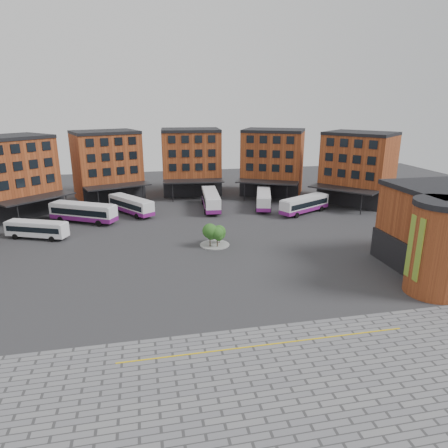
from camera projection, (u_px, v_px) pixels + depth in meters
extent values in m
plane|color=#28282B|center=(216.00, 280.00, 47.80)|extent=(160.00, 160.00, 0.00)
cube|color=slate|center=(303.00, 411.00, 27.60)|extent=(50.00, 22.00, 0.02)
cube|color=gold|center=(268.00, 345.00, 35.08)|extent=(26.00, 0.15, 0.02)
cube|color=#964520|center=(14.00, 177.00, 74.23)|extent=(16.35, 16.13, 14.00)
cube|color=black|center=(31.00, 207.00, 72.96)|extent=(10.00, 9.07, 4.00)
cube|color=black|center=(8.00, 137.00, 72.08)|extent=(16.55, 16.35, 0.60)
cube|color=black|center=(26.00, 168.00, 70.73)|extent=(8.60, 7.77, 8.00)
cube|color=black|center=(37.00, 198.00, 71.04)|extent=(12.61, 11.97, 0.25)
cylinder|color=black|center=(18.00, 216.00, 67.11)|extent=(0.20, 0.20, 4.00)
cylinder|color=black|center=(67.00, 205.00, 74.11)|extent=(0.20, 0.20, 4.00)
cube|color=#964520|center=(107.00, 167.00, 86.25)|extent=(15.55, 13.69, 14.00)
cube|color=black|center=(115.00, 193.00, 83.74)|extent=(12.45, 4.71, 4.00)
cube|color=black|center=(104.00, 132.00, 84.10)|extent=(15.65, 13.97, 0.60)
cube|color=black|center=(113.00, 159.00, 81.45)|extent=(10.87, 3.87, 8.00)
cube|color=black|center=(118.00, 186.00, 81.22)|extent=(13.72, 8.39, 0.25)
cylinder|color=black|center=(98.00, 200.00, 78.11)|extent=(0.20, 0.20, 4.00)
cylinder|color=black|center=(143.00, 195.00, 82.54)|extent=(0.20, 0.20, 4.00)
cube|color=#964520|center=(191.00, 162.00, 92.13)|extent=(13.67, 10.88, 14.00)
cube|color=black|center=(193.00, 188.00, 89.01)|extent=(13.00, 1.41, 4.00)
cube|color=black|center=(190.00, 130.00, 89.98)|extent=(13.69, 11.18, 0.60)
cube|color=black|center=(192.00, 156.00, 86.70)|extent=(11.42, 0.95, 8.00)
cube|color=black|center=(193.00, 181.00, 86.19)|extent=(13.28, 5.30, 0.25)
cylinder|color=black|center=(173.00, 193.00, 84.50)|extent=(0.20, 0.20, 4.00)
cylinder|color=black|center=(215.00, 191.00, 85.66)|extent=(0.20, 0.20, 4.00)
cube|color=#964520|center=(273.00, 163.00, 90.93)|extent=(16.12, 14.81, 14.00)
cube|color=black|center=(268.00, 189.00, 87.93)|extent=(11.81, 6.35, 4.00)
cube|color=black|center=(274.00, 130.00, 88.78)|extent=(16.26, 15.08, 0.60)
cube|color=black|center=(269.00, 156.00, 85.63)|extent=(10.26, 5.33, 8.00)
cube|color=black|center=(267.00, 182.00, 85.18)|extent=(13.58, 9.82, 0.25)
cylinder|color=black|center=(244.00, 192.00, 85.26)|extent=(0.20, 0.20, 4.00)
cylinder|color=black|center=(287.00, 194.00, 82.96)|extent=(0.20, 0.20, 4.00)
cube|color=#964520|center=(358.00, 169.00, 82.84)|extent=(16.02, 16.39, 14.00)
cube|color=black|center=(347.00, 197.00, 80.68)|extent=(8.74, 10.28, 4.00)
cube|color=black|center=(361.00, 133.00, 80.69)|extent=(16.25, 16.58, 0.60)
cube|color=black|center=(349.00, 161.00, 78.41)|extent=(7.47, 8.86, 8.00)
cube|color=black|center=(343.00, 189.00, 78.33)|extent=(11.73, 12.79, 0.25)
cylinder|color=black|center=(317.00, 197.00, 80.26)|extent=(0.20, 0.20, 4.00)
cylinder|color=black|center=(361.00, 204.00, 74.87)|extent=(0.20, 0.20, 4.00)
cube|color=black|center=(399.00, 256.00, 49.76)|extent=(0.40, 12.00, 4.00)
cylinder|color=#964520|center=(438.00, 251.00, 43.28)|extent=(6.00, 6.00, 10.00)
cylinder|color=black|center=(446.00, 203.00, 41.72)|extent=(6.40, 6.40, 0.60)
cube|color=gold|center=(415.00, 248.00, 42.58)|extent=(0.12, 2.20, 7.00)
cylinder|color=gray|center=(215.00, 245.00, 59.40)|extent=(4.40, 4.40, 0.12)
cylinder|color=#332114|center=(210.00, 241.00, 58.45)|extent=(0.14, 0.14, 1.76)
sphere|color=#20561C|center=(210.00, 231.00, 57.98)|extent=(2.20, 2.20, 2.20)
sphere|color=#20561C|center=(211.00, 235.00, 58.03)|extent=(1.54, 1.54, 1.54)
cylinder|color=#332114|center=(219.00, 239.00, 59.94)|extent=(0.14, 0.14, 1.31)
sphere|color=#20561C|center=(219.00, 232.00, 59.60)|extent=(2.01, 2.01, 2.01)
sphere|color=#20561C|center=(221.00, 235.00, 59.61)|extent=(1.41, 1.41, 1.41)
cylinder|color=#332114|center=(217.00, 242.00, 58.30)|extent=(0.14, 0.14, 1.55)
sphere|color=#20561C|center=(217.00, 233.00, 57.89)|extent=(1.88, 1.88, 1.88)
sphere|color=#20561C|center=(219.00, 237.00, 57.92)|extent=(1.32, 1.32, 1.32)
cube|color=white|center=(37.00, 229.00, 61.88)|extent=(9.86, 5.77, 2.17)
cube|color=black|center=(37.00, 228.00, 61.83)|extent=(9.17, 5.53, 0.84)
cube|color=silver|center=(36.00, 222.00, 61.54)|extent=(9.47, 5.54, 0.11)
cube|color=black|center=(9.00, 226.00, 62.67)|extent=(0.83, 1.79, 0.98)
cylinder|color=black|center=(15.00, 237.00, 61.73)|extent=(0.92, 0.58, 0.89)
cylinder|color=black|center=(25.00, 232.00, 63.81)|extent=(0.92, 0.58, 0.89)
cylinder|color=black|center=(52.00, 239.00, 60.61)|extent=(0.92, 0.58, 0.89)
cylinder|color=black|center=(60.00, 235.00, 62.69)|extent=(0.92, 0.58, 0.89)
cube|color=white|center=(83.00, 212.00, 69.99)|extent=(11.98, 8.27, 2.71)
cube|color=black|center=(83.00, 211.00, 69.93)|extent=(11.15, 7.86, 1.05)
cube|color=silver|center=(82.00, 204.00, 69.57)|extent=(11.50, 7.94, 0.13)
cube|color=black|center=(55.00, 208.00, 71.60)|extent=(1.24, 2.11, 1.21)
cube|color=#711970|center=(84.00, 217.00, 70.27)|extent=(12.03, 8.33, 0.77)
cylinder|color=black|center=(60.00, 220.00, 70.24)|extent=(1.13, 0.82, 1.10)
cylinder|color=black|center=(71.00, 216.00, 72.76)|extent=(1.13, 0.82, 1.10)
cylinder|color=black|center=(99.00, 223.00, 68.05)|extent=(1.13, 0.82, 1.10)
cylinder|color=black|center=(108.00, 219.00, 70.57)|extent=(1.13, 0.82, 1.10)
cube|color=silver|center=(131.00, 205.00, 75.27)|extent=(8.60, 10.81, 2.53)
cube|color=black|center=(131.00, 204.00, 75.22)|extent=(8.13, 10.10, 0.98)
cube|color=silver|center=(130.00, 198.00, 74.88)|extent=(8.26, 10.38, 0.12)
cube|color=black|center=(115.00, 199.00, 78.88)|extent=(1.87, 1.35, 1.14)
cube|color=#711970|center=(131.00, 209.00, 75.53)|extent=(8.66, 10.87, 0.72)
cylinder|color=black|center=(115.00, 209.00, 77.16)|extent=(0.84, 1.03, 1.03)
cylinder|color=black|center=(126.00, 207.00, 78.95)|extent=(0.84, 1.03, 1.03)
cylinder|color=black|center=(137.00, 216.00, 72.37)|extent=(0.84, 1.03, 1.03)
cylinder|color=black|center=(148.00, 214.00, 74.15)|extent=(0.84, 1.03, 1.03)
cube|color=white|center=(211.00, 199.00, 78.74)|extent=(3.86, 12.50, 2.74)
cube|color=black|center=(211.00, 198.00, 78.68)|extent=(3.83, 11.53, 1.06)
cube|color=silver|center=(211.00, 192.00, 78.32)|extent=(3.70, 12.00, 0.13)
cube|color=black|center=(208.00, 191.00, 84.41)|extent=(2.38, 0.33, 1.23)
cube|color=#711970|center=(211.00, 204.00, 79.03)|extent=(3.90, 12.55, 0.78)
cylinder|color=black|center=(203.00, 202.00, 82.74)|extent=(0.43, 1.14, 1.12)
cylinder|color=black|center=(216.00, 201.00, 83.05)|extent=(0.43, 1.14, 1.12)
cylinder|color=black|center=(205.00, 212.00, 75.26)|extent=(0.43, 1.14, 1.12)
cylinder|color=black|center=(220.00, 211.00, 75.57)|extent=(0.43, 1.14, 1.12)
cube|color=silver|center=(264.00, 198.00, 79.99)|extent=(5.93, 11.95, 2.60)
cube|color=black|center=(264.00, 197.00, 79.93)|extent=(5.72, 11.07, 1.01)
cube|color=silver|center=(264.00, 192.00, 79.59)|extent=(5.69, 11.47, 0.13)
cube|color=black|center=(263.00, 191.00, 85.38)|extent=(2.19, 0.77, 1.17)
cube|color=#711970|center=(263.00, 203.00, 80.26)|extent=(5.98, 12.00, 0.74)
cylinder|color=black|center=(257.00, 200.00, 84.06)|extent=(0.61, 1.11, 1.06)
cylinder|color=black|center=(270.00, 201.00, 83.83)|extent=(0.61, 1.11, 1.06)
cylinder|color=black|center=(257.00, 209.00, 76.94)|extent=(0.61, 1.11, 1.06)
cylinder|color=black|center=(270.00, 210.00, 76.71)|extent=(0.61, 1.11, 1.06)
cube|color=silver|center=(304.00, 204.00, 75.83)|extent=(11.25, 7.60, 2.53)
cube|color=black|center=(305.00, 203.00, 75.78)|extent=(10.47, 7.23, 0.98)
cube|color=silver|center=(305.00, 197.00, 75.45)|extent=(10.80, 7.30, 0.12)
cube|color=black|center=(323.00, 198.00, 79.16)|extent=(1.13, 2.00, 1.14)
cube|color=#711970|center=(304.00, 208.00, 76.10)|extent=(11.30, 7.66, 0.72)
cylinder|color=black|center=(311.00, 206.00, 79.39)|extent=(1.06, 0.76, 1.03)
cylinder|color=black|center=(321.00, 209.00, 77.48)|extent=(1.06, 0.76, 1.03)
cylinder|color=black|center=(286.00, 212.00, 74.96)|extent=(1.06, 0.76, 1.03)
cylinder|color=black|center=(297.00, 215.00, 73.06)|extent=(1.06, 0.76, 1.03)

